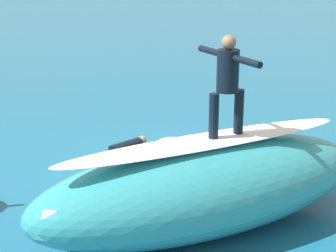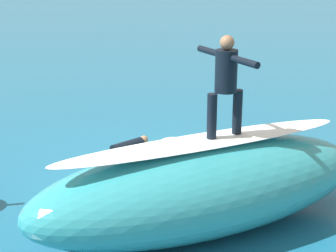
{
  "view_description": "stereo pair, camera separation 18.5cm",
  "coord_description": "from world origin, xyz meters",
  "views": [
    {
      "loc": [
        1.48,
        10.87,
        4.72
      ],
      "look_at": [
        -0.08,
        0.45,
        1.26
      ],
      "focal_mm": 61.13,
      "sensor_mm": 36.0,
      "label": 1
    },
    {
      "loc": [
        1.3,
        10.9,
        4.72
      ],
      "look_at": [
        -0.08,
        0.45,
        1.26
      ],
      "focal_mm": 61.13,
      "sensor_mm": 36.0,
      "label": 2
    }
  ],
  "objects": [
    {
      "name": "ground_plane",
      "position": [
        0.0,
        0.0,
        0.0
      ],
      "size": [
        120.0,
        120.0,
        0.0
      ],
      "primitive_type": "plane",
      "color": "#196084"
    },
    {
      "name": "wave_crest",
      "position": [
        -0.42,
        2.33,
        0.77
      ],
      "size": [
        6.5,
        3.97,
        1.55
      ],
      "primitive_type": "ellipsoid",
      "rotation": [
        0.0,
        0.0,
        0.32
      ],
      "color": "teal",
      "rests_on": "ground_plane"
    },
    {
      "name": "wave_foam_lip",
      "position": [
        -0.42,
        2.33,
        1.59
      ],
      "size": [
        5.18,
        2.36,
        0.08
      ],
      "primitive_type": "ellipsoid",
      "rotation": [
        0.0,
        0.0,
        0.32
      ],
      "color": "white",
      "rests_on": "wave_crest"
    },
    {
      "name": "surfboard_riding",
      "position": [
        -0.78,
        2.21,
        1.59
      ],
      "size": [
        2.01,
        1.2,
        0.07
      ],
      "primitive_type": "ellipsoid",
      "rotation": [
        0.0,
        0.0,
        0.38
      ],
      "color": "#EAE5C6",
      "rests_on": "wave_crest"
    },
    {
      "name": "surfer_riding",
      "position": [
        -0.78,
        2.21,
        2.59
      ],
      "size": [
        0.69,
        1.5,
        1.67
      ],
      "rotation": [
        0.0,
        0.0,
        0.38
      ],
      "color": "black",
      "rests_on": "surfboard_riding"
    },
    {
      "name": "surfboard_paddling",
      "position": [
        0.63,
        -1.3,
        0.03
      ],
      "size": [
        2.01,
        1.61,
        0.07
      ],
      "primitive_type": "ellipsoid",
      "rotation": [
        0.0,
        0.0,
        -2.53
      ],
      "color": "silver",
      "rests_on": "ground_plane"
    },
    {
      "name": "surfer_paddling",
      "position": [
        0.73,
        -1.23,
        0.2
      ],
      "size": [
        1.47,
        1.12,
        0.3
      ],
      "rotation": [
        0.0,
        0.0,
        -2.53
      ],
      "color": "black",
      "rests_on": "surfboard_paddling"
    },
    {
      "name": "foam_patch_near",
      "position": [
        0.36,
        -0.44,
        0.09
      ],
      "size": [
        1.23,
        1.08,
        0.18
      ],
      "primitive_type": "ellipsoid",
      "rotation": [
        0.0,
        0.0,
        2.69
      ],
      "color": "white",
      "rests_on": "ground_plane"
    },
    {
      "name": "foam_patch_mid",
      "position": [
        -0.54,
        -1.85,
        0.05
      ],
      "size": [
        0.83,
        0.97,
        0.1
      ],
      "primitive_type": "ellipsoid",
      "rotation": [
        0.0,
        0.0,
        1.68
      ],
      "color": "white",
      "rests_on": "ground_plane"
    }
  ]
}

